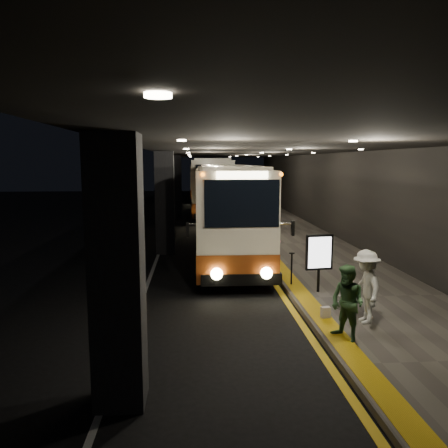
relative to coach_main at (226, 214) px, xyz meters
name	(u,v)px	position (x,y,z in m)	size (l,w,h in m)	color
ground	(202,276)	(-1.10, -3.29, -1.78)	(90.00, 90.00, 0.00)	black
lane_line_white	(161,248)	(-2.90, 1.71, -1.77)	(0.12, 50.00, 0.01)	silver
kerb_stripe_yellow	(250,247)	(1.25, 1.71, -1.77)	(0.18, 50.00, 0.01)	gold
sidewalk	(301,245)	(3.65, 1.71, -1.70)	(4.50, 50.00, 0.15)	#514C44
tactile_strip	(261,244)	(1.75, 1.71, -1.62)	(0.50, 50.00, 0.01)	gold
terminal_wall	(350,182)	(5.90, 1.71, 1.22)	(0.10, 50.00, 6.00)	black
support_columns	(165,203)	(-2.60, 0.71, 0.42)	(0.80, 24.80, 4.40)	black
canopy	(254,147)	(1.40, 1.71, 2.82)	(9.00, 50.00, 0.40)	black
coach_main	(226,214)	(0.00, 0.00, 0.00)	(2.65, 11.94, 3.70)	beige
coach_second	(211,188)	(-0.04, 14.98, 0.17)	(2.92, 12.92, 4.05)	beige
coach_third	(204,182)	(-0.20, 29.21, -0.01)	(2.92, 11.80, 3.68)	beige
passenger_boarding	(276,244)	(1.70, -2.27, -0.87)	(0.55, 0.36, 1.51)	#BD5876
passenger_waiting_green	(347,303)	(1.88, -9.39, -0.81)	(0.80, 0.49, 1.64)	#3D6B3B
passenger_waiting_white	(366,286)	(2.68, -8.42, -0.75)	(1.14, 0.53, 1.76)	#B9B9B2
bag_polka	(342,302)	(2.46, -7.41, -1.45)	(0.29, 0.13, 0.36)	black
bag_plain	(326,313)	(1.83, -8.08, -1.49)	(0.22, 0.13, 0.28)	silver
info_sign	(319,253)	(2.27, -5.92, -0.47)	(0.82, 0.21, 1.72)	black
stanchion_post	(292,269)	(1.65, -5.13, -1.12)	(0.05, 0.05, 1.01)	black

